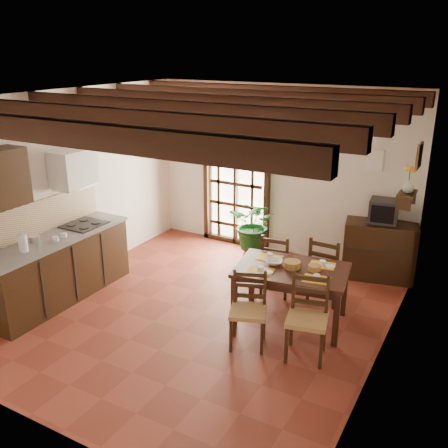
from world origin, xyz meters
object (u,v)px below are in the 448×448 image
Objects in this scene: kitchen_counter at (58,267)px; potted_plant at (254,227)px; chair_near_right at (306,333)px; pendant_lamp at (300,161)px; crt_tv at (384,211)px; chair_far_left at (277,275)px; chair_near_left at (248,323)px; sideboard at (379,251)px; dining_table at (292,275)px; chair_far_right at (326,281)px.

potted_plant is at bearing 55.41° from kitchen_counter.
pendant_lamp is (-0.45, 0.73, 1.78)m from chair_near_right.
crt_tv is (3.71, 2.82, 0.60)m from kitchen_counter.
crt_tv is 2.03m from potted_plant.
kitchen_counter is 2.47× the size of chair_far_left.
chair_far_left reaches higher than chair_near_left.
sideboard is at bearing 49.82° from chair_near_left.
kitchen_counter is 2.66× the size of pendant_lamp.
sideboard is at bearing 83.49° from crt_tv.
chair_near_right is 0.43× the size of potted_plant.
crt_tv is at bearing 60.39° from dining_table.
kitchen_counter is 3.60m from pendant_lamp.
chair_near_right is at bearing 102.05° from chair_far_right.
chair_near_left is at bearing 176.71° from chair_near_right.
pendant_lamp is (-0.22, -0.64, 1.78)m from chair_far_right.
potted_plant reaches higher than chair_near_right.
chair_far_left is 1.28m from potted_plant.
sideboard is (0.23, 2.48, 0.14)m from chair_near_right.
crt_tv is at bearing -110.09° from chair_far_right.
kitchen_counter is at bearing -171.37° from dining_table.
sideboard is at bearing 37.28° from kitchen_counter.
chair_far_left is at bearing 32.07° from kitchen_counter.
chair_far_left is at bearing 11.93° from chair_far_right.
chair_near_right is 1.97m from pendant_lamp.
chair_near_right is 1.06× the size of chair_far_left.
sideboard is (1.13, 1.21, 0.16)m from chair_far_left.
chair_near_left is 1.56m from chair_far_right.
chair_near_right is 2.60m from crt_tv.
crt_tv reaches higher than chair_near_left.
sideboard is at bearing 60.45° from dining_table.
chair_near_right is 2.81m from potted_plant.
chair_near_left is at bearing 4.78° from kitchen_counter.
chair_near_right is at bearing -51.99° from potted_plant.
chair_far_right is 1.12× the size of pendant_lamp.
chair_near_right is 2.20× the size of crt_tv.
dining_table is 1.43m from pendant_lamp.
pendant_lamp is (1.27, -1.47, 1.51)m from potted_plant.
dining_table is at bearing 112.65° from chair_near_right.
chair_near_left is at bearing -116.24° from dining_table.
crt_tv is at bearing -102.07° from sideboard.
chair_far_right is at bearing -124.71° from sideboard.
pendant_lamp is at bearing 108.80° from chair_near_right.
pendant_lamp reaches higher than dining_table.
potted_plant reaches higher than crt_tv.
chair_near_left is 2.75m from sideboard.
potted_plant is (-1.95, -0.27, 0.13)m from sideboard.
chair_far_left is (-0.22, 1.38, 0.00)m from chair_near_left.
kitchen_counter is 5.15× the size of crt_tv.
chair_far_right is (0.45, 1.49, 0.02)m from chair_near_left.
kitchen_counter is at bearing 30.61° from chair_far_right.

